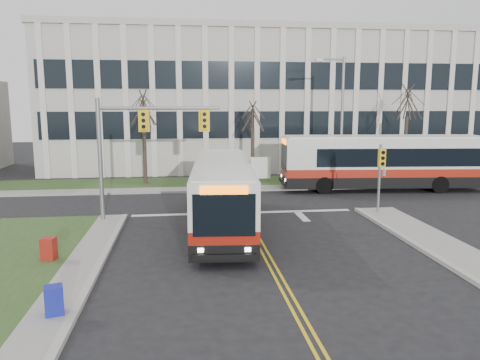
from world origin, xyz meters
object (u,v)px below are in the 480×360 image
bus_main (222,195)px  newspaper_box_red (49,250)px  streetlight (340,114)px  bus_cross (383,164)px  directory_sign (261,168)px  newspaper_box_blue (54,303)px

bus_main → newspaper_box_red: size_ratio=12.51×
streetlight → bus_main: size_ratio=0.77×
streetlight → bus_cross: 4.71m
streetlight → directory_sign: 6.96m
bus_cross → bus_main: bearing=-49.2°
streetlight → newspaper_box_blue: size_ratio=9.68×
streetlight → newspaper_box_red: (-16.30, -15.14, -4.72)m
newspaper_box_blue → newspaper_box_red: bearing=90.9°
streetlight → directory_sign: size_ratio=4.60×
streetlight → bus_main: 14.82m
newspaper_box_blue → newspaper_box_red: same height
bus_main → bus_cross: 14.69m
streetlight → directory_sign: streetlight is taller
newspaper_box_blue → newspaper_box_red: (-1.47, 4.90, 0.00)m
bus_main → newspaper_box_blue: (-5.43, -9.17, -1.11)m
directory_sign → newspaper_box_blue: bearing=-113.5°
bus_cross → newspaper_box_red: (-18.76, -12.94, -1.36)m
bus_cross → directory_sign: bearing=-109.1°
newspaper_box_blue → bus_main: bearing=43.6°
bus_cross → newspaper_box_blue: (-17.29, -17.85, -1.36)m
directory_sign → bus_main: bearing=-107.6°
directory_sign → newspaper_box_blue: (-9.30, -21.35, -0.70)m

